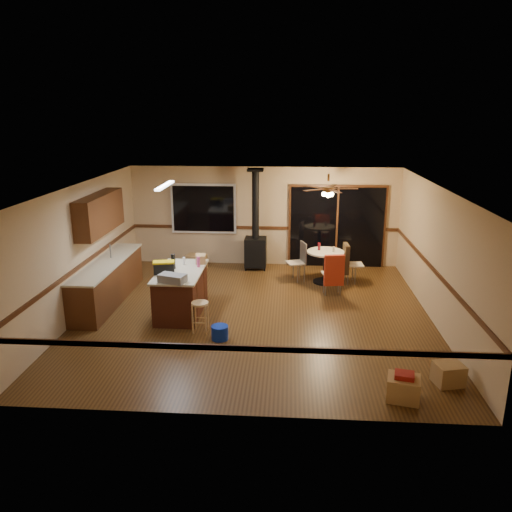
# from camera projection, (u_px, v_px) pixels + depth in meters

# --- Properties ---
(floor) EXTENTS (7.00, 7.00, 0.00)m
(floor) POSITION_uv_depth(u_px,v_px,m) (255.00, 314.00, 10.12)
(floor) COLOR #4A2F14
(floor) RESTS_ON ground
(ceiling) EXTENTS (7.00, 7.00, 0.00)m
(ceiling) POSITION_uv_depth(u_px,v_px,m) (255.00, 187.00, 9.39)
(ceiling) COLOR silver
(ceiling) RESTS_ON ground
(wall_back) EXTENTS (7.00, 0.00, 7.00)m
(wall_back) POSITION_uv_depth(u_px,v_px,m) (264.00, 217.00, 13.11)
(wall_back) COLOR tan
(wall_back) RESTS_ON ground
(wall_front) EXTENTS (7.00, 0.00, 7.00)m
(wall_front) POSITION_uv_depth(u_px,v_px,m) (236.00, 327.00, 6.40)
(wall_front) COLOR tan
(wall_front) RESTS_ON ground
(wall_left) EXTENTS (0.00, 7.00, 7.00)m
(wall_left) POSITION_uv_depth(u_px,v_px,m) (81.00, 250.00, 9.98)
(wall_left) COLOR tan
(wall_left) RESTS_ON ground
(wall_right) EXTENTS (0.00, 7.00, 7.00)m
(wall_right) POSITION_uv_depth(u_px,v_px,m) (437.00, 256.00, 9.53)
(wall_right) COLOR tan
(wall_right) RESTS_ON ground
(chair_rail) EXTENTS (7.00, 7.00, 0.08)m
(chair_rail) POSITION_uv_depth(u_px,v_px,m) (255.00, 268.00, 9.84)
(chair_rail) COLOR #422210
(chair_rail) RESTS_ON ground
(window) EXTENTS (1.72, 0.10, 1.32)m
(window) POSITION_uv_depth(u_px,v_px,m) (204.00, 209.00, 13.11)
(window) COLOR black
(window) RESTS_ON ground
(sliding_door) EXTENTS (2.52, 0.10, 2.10)m
(sliding_door) POSITION_uv_depth(u_px,v_px,m) (337.00, 227.00, 13.00)
(sliding_door) COLOR black
(sliding_door) RESTS_ON ground
(lower_cabinets) EXTENTS (0.60, 3.00, 0.86)m
(lower_cabinets) POSITION_uv_depth(u_px,v_px,m) (108.00, 283.00, 10.69)
(lower_cabinets) COLOR #4E2913
(lower_cabinets) RESTS_ON ground
(countertop) EXTENTS (0.64, 3.04, 0.04)m
(countertop) POSITION_uv_depth(u_px,v_px,m) (106.00, 263.00, 10.56)
(countertop) COLOR #C4B998
(countertop) RESTS_ON lower_cabinets
(upper_cabinets) EXTENTS (0.35, 2.00, 0.80)m
(upper_cabinets) POSITION_uv_depth(u_px,v_px,m) (100.00, 213.00, 10.47)
(upper_cabinets) COLOR #4E2913
(upper_cabinets) RESTS_ON ground
(kitchen_island) EXTENTS (0.88, 1.68, 0.90)m
(kitchen_island) POSITION_uv_depth(u_px,v_px,m) (181.00, 292.00, 10.09)
(kitchen_island) COLOR #3C180F
(kitchen_island) RESTS_ON ground
(wood_stove) EXTENTS (0.55, 0.50, 2.52)m
(wood_stove) POSITION_uv_depth(u_px,v_px,m) (256.00, 242.00, 12.85)
(wood_stove) COLOR black
(wood_stove) RESTS_ON ground
(ceiling_fan) EXTENTS (0.24, 0.24, 0.55)m
(ceiling_fan) POSITION_uv_depth(u_px,v_px,m) (328.00, 191.00, 11.39)
(ceiling_fan) COLOR brown
(ceiling_fan) RESTS_ON ceiling
(fluorescent_strip) EXTENTS (0.10, 1.20, 0.04)m
(fluorescent_strip) POSITION_uv_depth(u_px,v_px,m) (165.00, 186.00, 9.81)
(fluorescent_strip) COLOR white
(fluorescent_strip) RESTS_ON ceiling
(toolbox_grey) EXTENTS (0.56, 0.41, 0.15)m
(toolbox_grey) POSITION_uv_depth(u_px,v_px,m) (172.00, 278.00, 9.28)
(toolbox_grey) COLOR slate
(toolbox_grey) RESTS_ON kitchen_island
(toolbox_black) EXTENTS (0.43, 0.28, 0.22)m
(toolbox_black) POSITION_uv_depth(u_px,v_px,m) (164.00, 268.00, 9.77)
(toolbox_black) COLOR black
(toolbox_black) RESTS_ON kitchen_island
(toolbox_yellow_lid) EXTENTS (0.45, 0.30, 0.03)m
(toolbox_yellow_lid) POSITION_uv_depth(u_px,v_px,m) (164.00, 262.00, 9.73)
(toolbox_yellow_lid) COLOR gold
(toolbox_yellow_lid) RESTS_ON toolbox_black
(box_on_island) EXTENTS (0.24, 0.30, 0.18)m
(box_on_island) POSITION_uv_depth(u_px,v_px,m) (201.00, 259.00, 10.45)
(box_on_island) COLOR #A17947
(box_on_island) RESTS_ON kitchen_island
(bottle_dark) EXTENTS (0.10, 0.10, 0.30)m
(bottle_dark) POSITION_uv_depth(u_px,v_px,m) (173.00, 261.00, 10.07)
(bottle_dark) COLOR black
(bottle_dark) RESTS_ON kitchen_island
(bottle_pink) EXTENTS (0.09, 0.09, 0.21)m
(bottle_pink) POSITION_uv_depth(u_px,v_px,m) (198.00, 262.00, 10.18)
(bottle_pink) COLOR #D84C8C
(bottle_pink) RESTS_ON kitchen_island
(bottle_white) EXTENTS (0.06, 0.06, 0.16)m
(bottle_white) POSITION_uv_depth(u_px,v_px,m) (184.00, 261.00, 10.33)
(bottle_white) COLOR white
(bottle_white) RESTS_ON kitchen_island
(bar_stool) EXTENTS (0.40, 0.40, 0.58)m
(bar_stool) POSITION_uv_depth(u_px,v_px,m) (200.00, 317.00, 9.26)
(bar_stool) COLOR tan
(bar_stool) RESTS_ON floor
(blue_bucket) EXTENTS (0.39, 0.39, 0.26)m
(blue_bucket) POSITION_uv_depth(u_px,v_px,m) (220.00, 333.00, 8.99)
(blue_bucket) COLOR #0B27A1
(blue_bucket) RESTS_ON floor
(dining_table) EXTENTS (0.88, 0.88, 0.78)m
(dining_table) POSITION_uv_depth(u_px,v_px,m) (325.00, 261.00, 11.86)
(dining_table) COLOR black
(dining_table) RESTS_ON ground
(glass_red) EXTENTS (0.07, 0.07, 0.17)m
(glass_red) POSITION_uv_depth(u_px,v_px,m) (319.00, 246.00, 11.87)
(glass_red) COLOR #590C14
(glass_red) RESTS_ON dining_table
(glass_cream) EXTENTS (0.06, 0.06, 0.13)m
(glass_cream) POSITION_uv_depth(u_px,v_px,m) (334.00, 249.00, 11.71)
(glass_cream) COLOR beige
(glass_cream) RESTS_ON dining_table
(chair_left) EXTENTS (0.51, 0.51, 0.51)m
(chair_left) POSITION_uv_depth(u_px,v_px,m) (300.00, 257.00, 12.01)
(chair_left) COLOR #BCAB8C
(chair_left) RESTS_ON ground
(chair_near) EXTENTS (0.49, 0.53, 0.70)m
(chair_near) POSITION_uv_depth(u_px,v_px,m) (334.00, 270.00, 10.99)
(chair_near) COLOR #BCAB8C
(chair_near) RESTS_ON ground
(chair_right) EXTENTS (0.48, 0.45, 0.70)m
(chair_right) POSITION_uv_depth(u_px,v_px,m) (347.00, 259.00, 11.84)
(chair_right) COLOR #BCAB8C
(chair_right) RESTS_ON ground
(box_under_window) EXTENTS (0.56, 0.49, 0.39)m
(box_under_window) POSITION_uv_depth(u_px,v_px,m) (196.00, 262.00, 12.94)
(box_under_window) COLOR #A17947
(box_under_window) RESTS_ON floor
(box_corner_a) EXTENTS (0.52, 0.47, 0.34)m
(box_corner_a) POSITION_uv_depth(u_px,v_px,m) (403.00, 388.00, 7.11)
(box_corner_a) COLOR #A17947
(box_corner_a) RESTS_ON floor
(box_corner_b) EXTENTS (0.48, 0.43, 0.33)m
(box_corner_b) POSITION_uv_depth(u_px,v_px,m) (449.00, 374.00, 7.51)
(box_corner_b) COLOR #A17947
(box_corner_b) RESTS_ON floor
(box_small_red) EXTENTS (0.31, 0.28, 0.07)m
(box_small_red) POSITION_uv_depth(u_px,v_px,m) (404.00, 375.00, 7.05)
(box_small_red) COLOR maroon
(box_small_red) RESTS_ON box_corner_a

